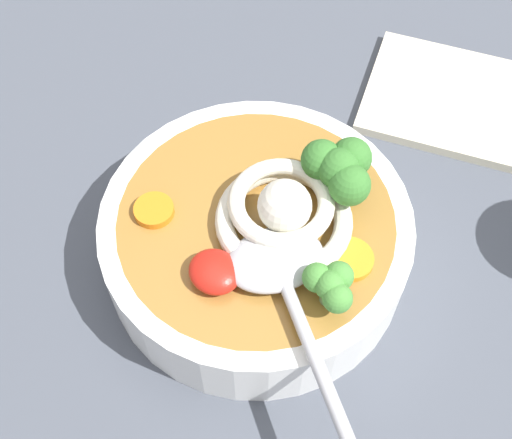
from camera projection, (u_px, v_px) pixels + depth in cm
name	position (u px, v px, depth cm)	size (l,w,h in cm)	color
table_slab	(250.00, 229.00, 50.76)	(99.50, 99.50, 3.68)	#474C56
soup_bowl	(256.00, 239.00, 45.07)	(20.16, 20.16, 5.05)	white
noodle_pile	(283.00, 212.00, 41.89)	(9.48, 9.29, 3.81)	silver
soup_spoon	(283.00, 279.00, 39.82)	(16.56, 11.63, 1.60)	#B7B7BC
chili_sauce_dollop	(215.00, 272.00, 40.15)	(3.25, 2.93, 1.46)	red
broccoli_floret_beside_chili	(331.00, 285.00, 38.60)	(3.45, 2.96, 2.72)	#7A9E60
broccoli_floret_center	(340.00, 168.00, 42.02)	(5.14, 4.42, 4.06)	#7A9E60
carrot_slice_far	(154.00, 210.00, 43.06)	(2.56, 2.56, 0.56)	orange
carrot_slice_extra_b	(350.00, 259.00, 41.17)	(2.94, 2.94, 0.50)	orange
folded_napkin	(475.00, 105.00, 54.44)	(17.40, 11.21, 0.80)	beige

